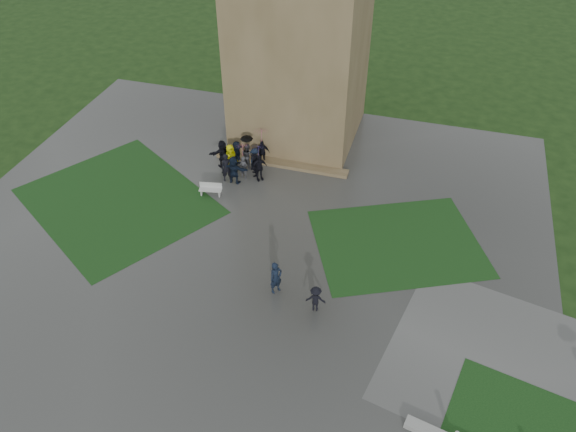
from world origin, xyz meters
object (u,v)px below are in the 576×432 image
(bench, at_px, (211,189))
(pedestrian_mid, at_px, (276,278))
(tower, at_px, (301,7))
(pedestrian_near, at_px, (316,299))

(bench, height_order, pedestrian_mid, pedestrian_mid)
(tower, xyz_separation_m, bench, (-3.27, -8.77, -8.56))
(tower, bearing_deg, pedestrian_near, -71.82)
(bench, xyz_separation_m, pedestrian_near, (8.52, -7.24, 0.33))
(tower, bearing_deg, pedestrian_mid, -78.82)
(pedestrian_mid, distance_m, pedestrian_near, 2.31)
(tower, relative_size, bench, 12.32)
(tower, distance_m, bench, 12.68)
(bench, bearing_deg, tower, 58.83)
(tower, distance_m, pedestrian_near, 18.75)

